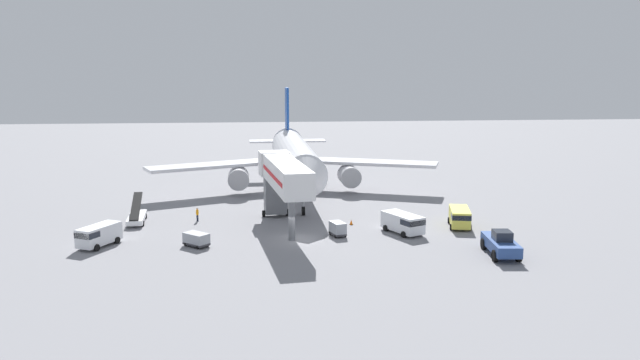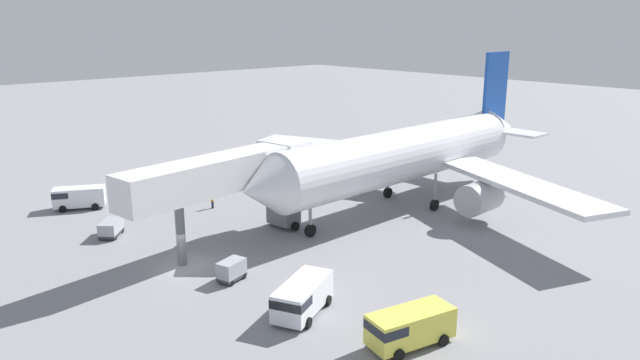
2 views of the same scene
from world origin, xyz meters
TOP-DOWN VIEW (x-y plane):
  - ground_plane at (0.00, 0.00)m, footprint 300.00×300.00m
  - airplane_at_gate at (1.29, 24.16)m, footprint 41.45×39.57m
  - jet_bridge at (-1.17, 5.25)m, footprint 5.34×18.01m
  - pushback_tug at (18.79, -7.47)m, footprint 3.06×6.45m
  - belt_loader_truck at (-17.81, 9.36)m, footprint 2.27×6.21m
  - service_van_near_left at (-19.74, -0.51)m, footprint 3.89×5.08m
  - service_van_mid_left at (11.53, 1.44)m, footprint 4.06×5.53m
  - service_van_rear_left at (18.38, 3.48)m, footprint 3.13×5.39m
  - baggage_cart_far_center at (-10.08, -1.44)m, footprint 2.82×2.76m
  - baggage_cart_mid_center at (4.38, 1.04)m, footprint 1.74×2.29m
  - ground_crew_worker_foreground at (-10.92, 9.23)m, footprint 0.39×0.39m
  - safety_cone_alpha at (6.55, 5.85)m, footprint 0.39×0.39m

SIDE VIEW (x-z plane):
  - ground_plane at x=0.00m, z-range 0.00..0.00m
  - safety_cone_alpha at x=6.55m, z-range 0.00..0.60m
  - belt_loader_truck at x=-17.81m, z-range -0.75..2.25m
  - baggage_cart_far_center at x=-10.08m, z-range 0.08..1.44m
  - baggage_cart_mid_center at x=4.38m, z-range 0.08..1.59m
  - ground_crew_worker_foreground at x=-10.92m, z-range 0.05..1.65m
  - pushback_tug at x=18.79m, z-range -0.10..2.36m
  - service_van_rear_left at x=18.38m, z-range 0.15..2.22m
  - service_van_mid_left at x=11.53m, z-range 0.15..2.25m
  - service_van_near_left at x=-19.74m, z-range 0.15..2.26m
  - airplane_at_gate at x=1.29m, z-range -2.10..12.40m
  - jet_bridge at x=-1.17m, z-range 1.97..9.72m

